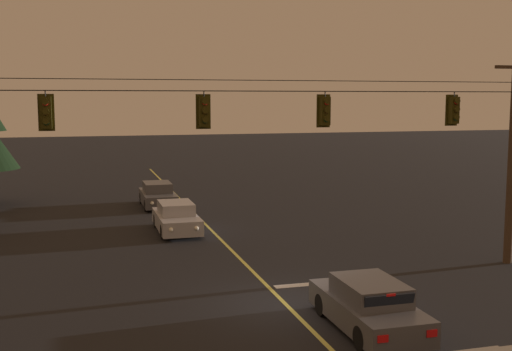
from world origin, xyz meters
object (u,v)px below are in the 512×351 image
(car_waiting_near_lane, at_px, (368,306))
(traffic_light_left_inner, at_px, (204,112))
(car_oncoming_lead, at_px, (176,218))
(traffic_light_leftmost, at_px, (46,112))
(car_oncoming_trailing, at_px, (158,195))
(traffic_light_right_inner, at_px, (454,110))
(traffic_light_centre, at_px, (325,111))

(car_waiting_near_lane, bearing_deg, traffic_light_left_inner, 125.37)
(car_waiting_near_lane, height_order, car_oncoming_lead, same)
(traffic_light_leftmost, xyz_separation_m, car_waiting_near_lane, (8.31, -4.93, -5.15))
(car_oncoming_lead, distance_m, car_oncoming_trailing, 7.26)
(traffic_light_left_inner, xyz_separation_m, traffic_light_right_inner, (9.10, 0.00, 0.00))
(traffic_light_right_inner, bearing_deg, car_waiting_near_lane, -138.65)
(traffic_light_leftmost, xyz_separation_m, traffic_light_centre, (8.96, 0.00, 0.00))
(car_oncoming_lead, bearing_deg, traffic_light_centre, -67.29)
(car_waiting_near_lane, height_order, car_oncoming_trailing, same)
(traffic_light_leftmost, relative_size, car_oncoming_lead, 0.28)
(traffic_light_leftmost, xyz_separation_m, car_oncoming_trailing, (5.17, 16.28, -5.15))
(car_waiting_near_lane, bearing_deg, car_oncoming_trailing, 98.43)
(traffic_light_leftmost, relative_size, traffic_light_right_inner, 1.00)
(car_waiting_near_lane, distance_m, car_oncoming_trailing, 21.44)
(traffic_light_right_inner, xyz_separation_m, car_oncoming_trailing, (-8.74, 16.28, -5.15))
(car_waiting_near_lane, xyz_separation_m, car_oncoming_trailing, (-3.14, 21.21, -0.00))
(traffic_light_right_inner, relative_size, car_waiting_near_lane, 0.28)
(traffic_light_right_inner, bearing_deg, traffic_light_left_inner, 180.00)
(traffic_light_leftmost, relative_size, traffic_light_centre, 1.00)
(traffic_light_right_inner, xyz_separation_m, car_waiting_near_lane, (-5.60, -4.93, -5.15))
(traffic_light_leftmost, distance_m, traffic_light_centre, 8.96)
(traffic_light_leftmost, height_order, traffic_light_right_inner, same)
(car_waiting_near_lane, distance_m, car_oncoming_lead, 14.30)
(traffic_light_leftmost, bearing_deg, traffic_light_right_inner, 0.00)
(traffic_light_left_inner, height_order, car_oncoming_lead, traffic_light_left_inner)
(traffic_light_centre, xyz_separation_m, traffic_light_right_inner, (4.95, 0.00, 0.00))
(traffic_light_centre, height_order, car_waiting_near_lane, traffic_light_centre)
(traffic_light_leftmost, relative_size, car_waiting_near_lane, 0.28)
(traffic_light_right_inner, height_order, car_oncoming_lead, traffic_light_right_inner)
(car_oncoming_trailing, bearing_deg, traffic_light_leftmost, -107.62)
(traffic_light_left_inner, distance_m, car_oncoming_lead, 10.40)
(traffic_light_right_inner, xyz_separation_m, car_oncoming_lead, (-8.73, 9.03, -5.15))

